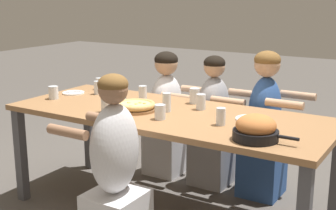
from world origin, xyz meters
TOP-DOWN VIEW (x-y plane):
  - dining_table at (0.00, 0.00)m, footprint 2.34×0.93m
  - pizza_board_main at (-0.22, -0.09)m, footprint 0.29×0.29m
  - skillet_bowl at (0.77, -0.29)m, footprint 0.39×0.27m
  - empty_plate_a at (-1.00, 0.11)m, footprint 0.18×0.18m
  - empty_plate_b at (0.59, 0.11)m, footprint 0.22×0.22m
  - cocktail_glass_blue at (-0.48, 0.09)m, footprint 0.08×0.08m
  - drinking_glass_a at (-1.00, -0.13)m, footprint 0.08×0.08m
  - drinking_glass_b at (0.17, 0.18)m, footprint 0.07×0.07m
  - drinking_glass_c at (-0.01, 0.00)m, footprint 0.06×0.06m
  - drinking_glass_d at (-0.38, 0.24)m, footprint 0.07×0.07m
  - drinking_glass_e at (-0.37, -0.24)m, footprint 0.07×0.07m
  - drinking_glass_f at (-0.92, 0.36)m, footprint 0.07×0.07m
  - drinking_glass_g at (0.06, -0.20)m, footprint 0.07×0.07m
  - drinking_glass_h at (0.47, -0.11)m, footprint 0.06×0.06m
  - drinking_glass_i at (0.04, 0.33)m, footprint 0.08×0.08m
  - drinking_glass_j at (-0.81, 0.19)m, footprint 0.06×0.06m
  - diner_near_center at (0.05, -0.68)m, footprint 0.51×0.40m
  - diner_far_center at (0.03, 0.68)m, footprint 0.51×0.40m
  - diner_far_midright at (0.48, 0.68)m, footprint 0.51×0.40m
  - diner_far_midleft at (-0.43, 0.68)m, footprint 0.51×0.40m

SIDE VIEW (x-z plane):
  - diner_far_center at x=0.03m, z-range -0.05..1.06m
  - diner_far_midleft at x=-0.43m, z-range -0.04..1.07m
  - diner_near_center at x=0.05m, z-range -0.06..1.11m
  - diner_far_midright at x=0.48m, z-range -0.04..1.13m
  - dining_table at x=0.00m, z-range 0.31..1.10m
  - empty_plate_b at x=0.59m, z-range 0.78..0.80m
  - empty_plate_a at x=-1.00m, z-range 0.78..0.80m
  - pizza_board_main at x=-0.22m, z-range 0.78..0.85m
  - cocktail_glass_blue at x=-0.48m, z-range 0.77..0.88m
  - drinking_glass_g at x=0.06m, z-range 0.77..0.88m
  - drinking_glass_f at x=-0.92m, z-range 0.78..0.88m
  - drinking_glass_a at x=-1.00m, z-range 0.77..0.88m
  - drinking_glass_d at x=-0.38m, z-range 0.77..0.88m
  - drinking_glass_j at x=-0.81m, z-range 0.77..0.89m
  - drinking_glass_h at x=0.47m, z-range 0.77..0.89m
  - drinking_glass_b at x=0.17m, z-range 0.77..0.89m
  - drinking_glass_i at x=0.04m, z-range 0.78..0.89m
  - drinking_glass_c at x=-0.01m, z-range 0.77..0.91m
  - drinking_glass_e at x=-0.37m, z-range 0.78..0.92m
  - skillet_bowl at x=0.77m, z-range 0.77..0.93m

